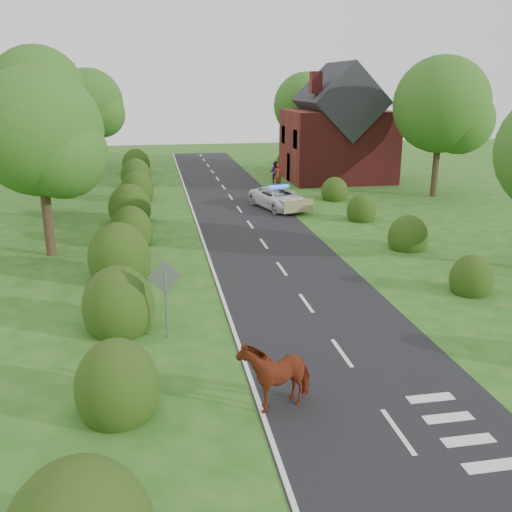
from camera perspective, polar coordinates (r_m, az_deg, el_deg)
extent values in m
plane|color=#205C16|center=(17.17, 8.56, -9.61)|extent=(120.00, 120.00, 0.00)
cube|color=black|center=(30.89, -0.28, 2.71)|extent=(6.00, 70.00, 0.02)
cube|color=white|center=(13.95, 14.00, -16.64)|extent=(0.12, 1.80, 0.01)
cube|color=white|center=(17.16, 8.57, -9.54)|extent=(0.12, 1.80, 0.01)
cube|color=white|center=(20.65, 5.04, -4.70)|extent=(0.12, 1.80, 0.01)
cube|color=white|center=(24.30, 2.59, -1.28)|extent=(0.12, 1.80, 0.01)
cube|color=white|center=(28.04, 0.79, 1.25)|extent=(0.12, 1.80, 0.01)
cube|color=white|center=(31.84, -0.59, 3.17)|extent=(0.12, 1.80, 0.01)
cube|color=white|center=(35.69, -1.67, 4.68)|extent=(0.12, 1.80, 0.01)
cube|color=white|center=(39.57, -2.55, 5.90)|extent=(0.12, 1.80, 0.01)
cube|color=white|center=(43.47, -3.27, 6.89)|extent=(0.12, 1.80, 0.01)
cube|color=white|center=(47.39, -3.88, 7.72)|extent=(0.12, 1.80, 0.01)
cube|color=white|center=(51.32, -4.39, 8.43)|extent=(0.12, 1.80, 0.01)
cube|color=white|center=(55.26, -4.83, 9.03)|extent=(0.12, 1.80, 0.01)
cube|color=white|center=(59.20, -5.22, 9.55)|extent=(0.12, 1.80, 0.01)
cube|color=white|center=(63.16, -5.56, 10.01)|extent=(0.12, 1.80, 0.01)
cube|color=white|center=(30.54, -5.65, 2.48)|extent=(0.12, 70.00, 0.01)
cube|color=white|center=(13.49, 22.46, -18.83)|extent=(1.20, 0.35, 0.01)
cube|color=white|center=(14.11, 20.46, -16.88)|extent=(1.20, 0.35, 0.01)
cube|color=white|center=(14.75, 18.66, -15.07)|extent=(1.20, 0.35, 0.01)
cube|color=white|center=(15.42, 17.05, -13.41)|extent=(1.20, 0.35, 0.01)
ellipsoid|color=#264215|center=(14.35, -13.73, -12.64)|extent=(2.00, 2.10, 2.40)
ellipsoid|color=#264215|center=(18.84, -13.58, -4.97)|extent=(2.30, 2.41, 2.70)
ellipsoid|color=#264215|center=(23.54, -13.50, -0.30)|extent=(2.50, 2.62, 3.00)
ellipsoid|color=#264215|center=(28.37, -12.41, 2.42)|extent=(2.10, 2.20, 2.50)
ellipsoid|color=#264215|center=(33.23, -12.52, 4.67)|extent=(2.40, 2.52, 2.80)
ellipsoid|color=#264215|center=(39.12, -11.80, 6.45)|extent=(2.20, 2.31, 2.60)
ellipsoid|color=#264215|center=(45.03, -11.92, 7.84)|extent=(2.30, 2.41, 2.70)
ellipsoid|color=#264215|center=(50.97, -11.90, 8.90)|extent=(2.40, 2.52, 2.80)
ellipsoid|color=#264215|center=(22.94, 20.71, -2.21)|extent=(1.60, 1.68, 1.90)
ellipsoid|color=#264215|center=(28.07, 14.95, 1.85)|extent=(1.90, 2.00, 2.10)
ellipsoid|color=#264215|center=(33.41, 10.50, 4.47)|extent=(1.70, 1.78, 2.00)
ellipsoid|color=#264215|center=(39.05, 7.84, 6.39)|extent=(1.80, 1.89, 2.00)
ellipsoid|color=#264215|center=(52.32, 2.89, 9.20)|extent=(1.70, 1.78, 2.00)
cylinder|color=#332316|center=(27.51, -20.16, 4.09)|extent=(0.44, 0.44, 3.96)
sphere|color=#2A521B|center=(27.00, -20.94, 11.54)|extent=(5.60, 5.60, 5.60)
sphere|color=#3F7B21|center=(26.37, -18.83, 9.67)|extent=(3.92, 3.92, 3.92)
cylinder|color=#332316|center=(35.53, -20.49, 6.59)|extent=(0.44, 0.44, 3.74)
sphere|color=#2A521B|center=(35.14, -21.07, 12.04)|extent=(5.60, 5.60, 5.60)
sphere|color=#3F7B21|center=(34.49, -19.46, 10.71)|extent=(3.92, 3.92, 3.92)
cylinder|color=#332316|center=(45.46, -20.37, 9.37)|extent=(0.44, 0.44, 4.84)
sphere|color=#2A521B|center=(45.17, -20.95, 14.90)|extent=(6.80, 6.80, 6.80)
sphere|color=#3F7B21|center=(44.34, -19.40, 13.60)|extent=(4.76, 4.76, 4.76)
cylinder|color=#332316|center=(55.02, -16.03, 10.58)|extent=(0.44, 0.44, 4.18)
sphere|color=#2A521B|center=(54.77, -16.36, 14.52)|extent=(6.00, 6.00, 6.00)
sphere|color=#3F7B21|center=(54.12, -15.20, 13.58)|extent=(4.20, 4.20, 4.20)
cylinder|color=#332316|center=(41.58, 17.54, 8.71)|extent=(0.44, 0.44, 4.40)
sphere|color=#2A521B|center=(41.24, 18.04, 14.21)|extent=(6.40, 6.40, 6.40)
sphere|color=#3F7B21|center=(41.27, 19.74, 12.66)|extent=(4.48, 4.48, 4.48)
cylinder|color=#332316|center=(54.66, 4.93, 11.00)|extent=(0.44, 0.44, 3.96)
sphere|color=#2A521B|center=(54.40, 5.03, 14.78)|extent=(6.00, 6.00, 6.00)
sphere|color=#3F7B21|center=(54.15, 6.28, 13.78)|extent=(4.20, 4.20, 4.20)
cylinder|color=gray|center=(17.73, -8.97, -4.85)|extent=(0.08, 0.08, 2.20)
cube|color=gray|center=(17.42, -9.10, -2.10)|extent=(1.06, 0.04, 1.06)
cube|color=maroon|center=(47.10, 8.12, 10.88)|extent=(8.00, 7.00, 5.50)
cube|color=black|center=(46.86, 8.30, 15.08)|extent=(5.94, 7.40, 5.94)
cube|color=maroon|center=(44.19, 6.01, 16.87)|extent=(0.80, 0.80, 1.60)
imported|color=maroon|center=(14.30, 1.96, -11.98)|extent=(2.25, 1.69, 1.43)
imported|color=white|center=(35.94, 2.30, 5.81)|extent=(3.46, 5.22, 1.33)
cube|color=yellow|center=(33.89, 4.27, 4.97)|extent=(1.93, 0.61, 0.73)
cube|color=blue|center=(35.81, 2.31, 6.98)|extent=(1.35, 0.64, 0.14)
imported|color=#9D3722|center=(44.36, 2.21, 8.15)|extent=(0.62, 0.42, 1.63)
imported|color=#441671|center=(45.33, 1.88, 8.39)|extent=(1.02, 0.92, 1.70)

